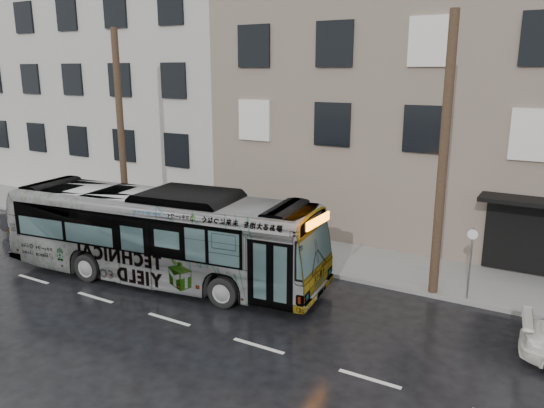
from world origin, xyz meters
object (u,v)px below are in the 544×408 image
at_px(bus, 161,235).
at_px(dark_sedan, 47,222).
at_px(utility_pole_front, 443,159).
at_px(sign_post, 470,264).
at_px(utility_pole_rear, 121,134).

distance_m(bus, dark_sedan, 8.06).
bearing_deg(dark_sedan, utility_pole_front, -87.29).
height_order(bus, dark_sedan, bus).
relative_size(sign_post, dark_sedan, 0.55).
bearing_deg(utility_pole_front, dark_sedan, -172.51).
xyz_separation_m(sign_post, bus, (-9.96, -3.40, 0.32)).
bearing_deg(utility_pole_rear, utility_pole_front, 0.00).
distance_m(utility_pole_front, bus, 9.95).
relative_size(utility_pole_rear, sign_post, 3.75).
distance_m(utility_pole_rear, bus, 6.84).
height_order(sign_post, bus, bus).
bearing_deg(bus, dark_sedan, 74.63).
bearing_deg(bus, sign_post, -77.99).
distance_m(sign_post, bus, 10.53).
distance_m(sign_post, dark_sedan, 18.02).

